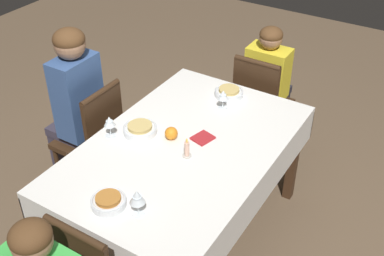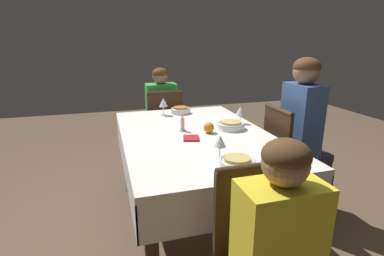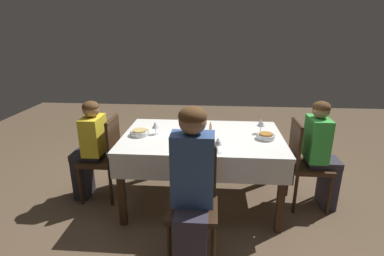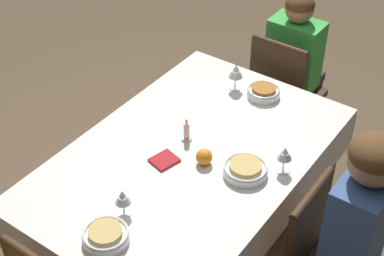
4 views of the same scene
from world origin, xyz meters
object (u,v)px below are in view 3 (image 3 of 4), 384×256
chair_west (304,160)px  wine_glass_west (261,123)px  wine_glass_east (155,125)px  dining_table (202,143)px  person_adult_denim (192,183)px  chair_north (193,198)px  wine_glass_north (218,142)px  person_child_yellow (89,146)px  bowl_east (140,132)px  person_child_green (321,151)px  candle_centerpiece (211,129)px  orange_fruit (200,135)px  chair_east (105,154)px  bowl_north (205,144)px  napkin_red_folded (192,133)px  bowl_west (266,136)px

chair_west → wine_glass_west: (0.43, -0.08, 0.35)m
wine_glass_east → dining_table: bearing=179.6°
person_adult_denim → chair_north: bearing=90.0°
wine_glass_north → wine_glass_west: 0.66m
chair_west → person_child_yellow: person_child_yellow is taller
wine_glass_west → bowl_east: 1.18m
person_child_yellow → wine_glass_west: person_child_yellow is taller
person_child_green → candle_centerpiece: size_ratio=9.05×
wine_glass_west → orange_fruit: (0.58, 0.20, -0.07)m
dining_table → candle_centerpiece: candle_centerpiece is taller
chair_north → chair_east: 1.22m
bowl_north → napkin_red_folded: (0.14, -0.34, -0.02)m
bowl_west → bowl_east: same height
chair_north → person_child_yellow: 1.35m
person_adult_denim → bowl_north: bearing=83.6°
chair_north → wine_glass_west: 1.08m
bowl_east → candle_centerpiece: (-0.68, -0.11, 0.01)m
person_adult_denim → napkin_red_folded: size_ratio=9.14×
chair_west → wine_glass_east: 1.49m
orange_fruit → bowl_east: bearing=-5.5°
bowl_north → chair_east: bearing=-16.3°
wine_glass_west → bowl_west: bearing=100.3°
bowl_north → napkin_red_folded: bearing=-67.7°
dining_table → orange_fruit: orange_fruit is taller
bowl_north → napkin_red_folded: 0.37m
wine_glass_east → candle_centerpiece: wine_glass_east is taller
chair_north → person_child_green: (-1.18, -0.76, 0.10)m
bowl_west → wine_glass_west: bearing=-79.7°
bowl_north → person_adult_denim: bearing=83.6°
wine_glass_east → orange_fruit: 0.45m
chair_north → bowl_west: chair_north is taller
person_adult_denim → person_child_green: 1.49m
wine_glass_east → bowl_east: bearing=14.4°
chair_north → person_adult_denim: size_ratio=0.71×
person_child_yellow → wine_glass_east: 0.74m
chair_north → bowl_west: (-0.63, -0.68, 0.27)m
bowl_west → wine_glass_east: 1.05m
chair_east → wine_glass_west: (-1.56, -0.09, 0.35)m
wine_glass_north → candle_centerpiece: (0.07, -0.47, -0.05)m
chair_west → person_child_green: 0.18m
chair_north → person_child_green: person_child_green is taller
orange_fruit → bowl_west: bearing=-175.7°
bowl_north → bowl_west: bearing=-157.6°
person_adult_denim → bowl_west: (-0.63, -0.82, 0.06)m
dining_table → person_child_green: bearing=-178.5°
wine_glass_east → napkin_red_folded: bearing=-170.5°
dining_table → candle_centerpiece: 0.16m
dining_table → bowl_west: (-0.59, 0.05, 0.11)m
chair_west → chair_east: size_ratio=1.00×
bowl_north → bowl_east: bearing=-20.9°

